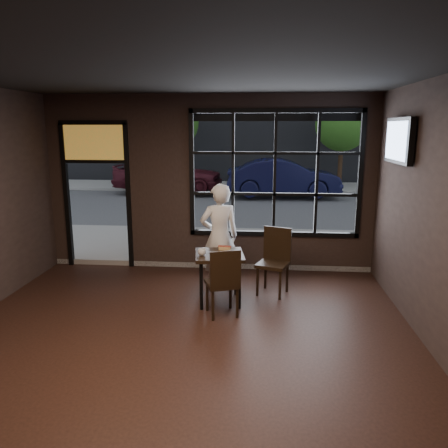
# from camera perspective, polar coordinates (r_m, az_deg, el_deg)

# --- Properties ---
(floor) EXTENTS (6.00, 7.00, 0.02)m
(floor) POSITION_cam_1_polar(r_m,az_deg,el_deg) (5.19, -6.87, -17.94)
(floor) COLOR black
(floor) RESTS_ON ground
(ceiling) EXTENTS (6.00, 7.00, 0.02)m
(ceiling) POSITION_cam_1_polar(r_m,az_deg,el_deg) (4.52, -7.99, 20.02)
(ceiling) COLOR black
(ceiling) RESTS_ON ground
(window_frame) EXTENTS (3.06, 0.12, 2.28)m
(window_frame) POSITION_cam_1_polar(r_m,az_deg,el_deg) (7.92, 6.65, 6.52)
(window_frame) COLOR black
(window_frame) RESTS_ON ground
(stained_transom) EXTENTS (1.20, 0.06, 0.70)m
(stained_transom) POSITION_cam_1_polar(r_m,az_deg,el_deg) (8.45, -16.60, 10.20)
(stained_transom) COLOR orange
(stained_transom) RESTS_ON ground
(street_asphalt) EXTENTS (60.00, 41.00, 0.04)m
(street_asphalt) POSITION_cam_1_polar(r_m,az_deg,el_deg) (28.51, 3.04, 7.14)
(street_asphalt) COLOR #545456
(street_asphalt) RESTS_ON ground
(building_across) EXTENTS (28.00, 12.00, 15.00)m
(building_across) POSITION_cam_1_polar(r_m,az_deg,el_deg) (27.82, 3.15, 22.55)
(building_across) COLOR #5B5956
(building_across) RESTS_ON ground
(cafe_table) EXTENTS (0.81, 0.81, 0.77)m
(cafe_table) POSITION_cam_1_polar(r_m,az_deg,el_deg) (6.66, -0.61, -7.02)
(cafe_table) COLOR black
(cafe_table) RESTS_ON floor
(chair_near) EXTENTS (0.55, 0.55, 0.99)m
(chair_near) POSITION_cam_1_polar(r_m,az_deg,el_deg) (6.19, -0.28, -7.48)
(chair_near) COLOR black
(chair_near) RESTS_ON floor
(chair_window) EXTENTS (0.59, 0.59, 1.06)m
(chair_window) POSITION_cam_1_polar(r_m,az_deg,el_deg) (6.97, 6.41, -4.98)
(chair_window) COLOR black
(chair_window) RESTS_ON floor
(man) EXTENTS (0.74, 0.60, 1.74)m
(man) POSITION_cam_1_polar(r_m,az_deg,el_deg) (7.11, -0.61, -1.67)
(man) COLOR silver
(man) RESTS_ON floor
(hotdog) EXTENTS (0.21, 0.10, 0.06)m
(hotdog) POSITION_cam_1_polar(r_m,az_deg,el_deg) (6.73, 0.10, -3.16)
(hotdog) COLOR tan
(hotdog) RESTS_ON cafe_table
(cup) EXTENTS (0.14, 0.14, 0.10)m
(cup) POSITION_cam_1_polar(r_m,az_deg,el_deg) (6.45, -2.88, -3.69)
(cup) COLOR silver
(cup) RESTS_ON cafe_table
(tv) EXTENTS (0.13, 1.11, 0.65)m
(tv) POSITION_cam_1_polar(r_m,az_deg,el_deg) (6.85, 21.93, 10.07)
(tv) COLOR black
(tv) RESTS_ON wall_right
(navy_car) EXTENTS (4.26, 1.64, 1.38)m
(navy_car) POSITION_cam_1_polar(r_m,az_deg,el_deg) (16.64, 7.75, 6.07)
(navy_car) COLOR black
(navy_car) RESTS_ON street_asphalt
(maroon_car) EXTENTS (4.37, 1.86, 1.47)m
(maroon_car) POSITION_cam_1_polar(r_m,az_deg,el_deg) (17.70, -7.29, 6.60)
(maroon_car) COLOR #4A151E
(maroon_car) RESTS_ON street_asphalt
(tree_left) EXTENTS (2.37, 2.37, 4.04)m
(tree_left) POSITION_cam_1_polar(r_m,az_deg,el_deg) (19.40, -6.90, 13.06)
(tree_left) COLOR #332114
(tree_left) RESTS_ON street_asphalt
(tree_right) EXTENTS (2.29, 2.29, 3.91)m
(tree_right) POSITION_cam_1_polar(r_m,az_deg,el_deg) (19.64, 15.21, 12.45)
(tree_right) COLOR #332114
(tree_right) RESTS_ON street_asphalt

